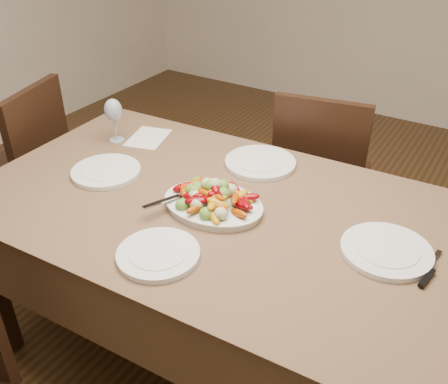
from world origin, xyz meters
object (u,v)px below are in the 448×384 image
chair_left (15,176)px  serving_platter (213,206)px  chair_far (322,176)px  plate_far (260,163)px  dining_table (224,287)px  wine_glass (114,119)px  plate_left (106,172)px  plate_near (158,254)px  plate_right (386,251)px

chair_left → serving_platter: bearing=70.6°
chair_far → chair_left: (-1.31, -0.81, 0.00)m
chair_left → plate_far: (1.23, 0.29, 0.29)m
dining_table → serving_platter: serving_platter is taller
wine_glass → plate_left: bearing=-55.8°
serving_platter → plate_near: size_ratio=1.37×
chair_far → serving_platter: chair_far is taller
serving_platter → plate_near: serving_platter is taller
chair_left → plate_left: chair_left is taller
plate_left → chair_left: bearing=173.2°
dining_table → plate_right: size_ratio=6.61×
plate_right → plate_far: size_ratio=0.98×
dining_table → plate_right: bearing=4.7°
chair_left → serving_platter: 1.28m
plate_near → wine_glass: size_ratio=1.24×
plate_right → plate_near: same height
chair_far → plate_near: chair_far is taller
chair_left → serving_platter: chair_left is taller
dining_table → chair_left: (-1.27, 0.05, 0.10)m
plate_far → wine_glass: 0.66m
dining_table → plate_right: plate_right is taller
plate_far → serving_platter: bearing=-88.1°
chair_left → plate_far: size_ratio=3.34×
dining_table → wine_glass: wine_glass is taller
chair_left → dining_table: bearing=72.1°
chair_far → wine_glass: wine_glass is taller
plate_far → wine_glass: (-0.64, -0.14, 0.09)m
chair_left → plate_near: bearing=57.0°
chair_left → plate_left: size_ratio=3.55×
dining_table → plate_near: plate_near is taller
plate_left → plate_far: 0.61m
chair_far → wine_glass: 1.05m
serving_platter → plate_far: size_ratio=1.23×
chair_far → plate_near: size_ratio=3.73×
plate_right → plate_far: 0.66m
chair_left → wine_glass: size_ratio=4.64×
chair_far → wine_glass: size_ratio=4.64×
plate_near → chair_far: bearing=86.6°
chair_left → plate_left: (0.75, -0.09, 0.29)m
dining_table → chair_far: size_ratio=1.94×
serving_platter → plate_far: bearing=91.9°
serving_platter → plate_far: serving_platter is taller
dining_table → serving_platter: 0.39m
dining_table → plate_near: size_ratio=7.22×
chair_left → plate_left: bearing=67.3°
serving_platter → plate_right: size_ratio=1.26×
dining_table → wine_glass: 0.86m
dining_table → wine_glass: size_ratio=8.98×
plate_right → plate_near: (-0.58, -0.38, 0.00)m
plate_near → dining_table: bearing=85.7°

